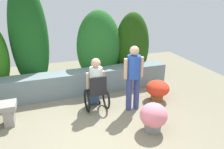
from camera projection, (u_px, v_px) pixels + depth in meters
ground_plane at (91, 137)px, 4.32m from camera, size 10.24×10.24×0.00m
stone_retaining_wall at (73, 83)px, 6.02m from camera, size 5.57×0.52×0.66m
hedge_backdrop at (65, 47)px, 6.24m from camera, size 5.37×0.96×3.05m
person_in_wheelchair at (96, 86)px, 5.13m from camera, size 0.53×0.66×1.33m
person_standing_companion at (133, 74)px, 5.03m from camera, size 0.49×0.30×1.60m
flower_pot_purple_near at (158, 89)px, 5.71m from camera, size 0.62×0.62×0.54m
flower_pot_red_accent at (153, 117)px, 4.43m from camera, size 0.57×0.57×0.62m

